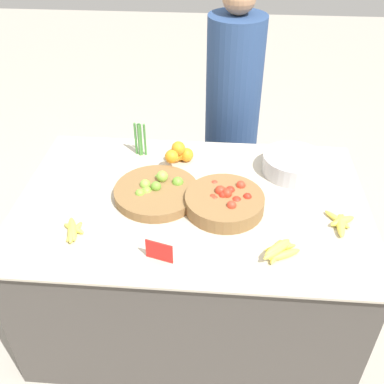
{
  "coord_description": "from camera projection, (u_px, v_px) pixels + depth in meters",
  "views": [
    {
      "loc": [
        0.13,
        -1.66,
        2.1
      ],
      "look_at": [
        0.0,
        0.0,
        0.84
      ],
      "focal_mm": 42.0,
      "sensor_mm": 36.0,
      "label": 1
    }
  ],
  "objects": [
    {
      "name": "market_table",
      "position": [
        192.0,
        259.0,
        2.36
      ],
      "size": [
        1.65,
        1.09,
        0.79
      ],
      "color": "#4C4742",
      "rests_on": "ground_plane"
    },
    {
      "name": "vendor_person",
      "position": [
        232.0,
        120.0,
        2.91
      ],
      "size": [
        0.35,
        0.35,
        1.57
      ],
      "color": "navy",
      "rests_on": "ground_plane"
    },
    {
      "name": "banana_bunch_middle_left",
      "position": [
        279.0,
        250.0,
        1.82
      ],
      "size": [
        0.17,
        0.16,
        0.06
      ],
      "color": "#EFDB4C",
      "rests_on": "market_table"
    },
    {
      "name": "metal_bowl",
      "position": [
        293.0,
        164.0,
        2.28
      ],
      "size": [
        0.31,
        0.31,
        0.1
      ],
      "color": "#B7B7BF",
      "rests_on": "market_table"
    },
    {
      "name": "banana_bunch_front_center",
      "position": [
        341.0,
        223.0,
        1.97
      ],
      "size": [
        0.14,
        0.19,
        0.04
      ],
      "color": "#EFDB4C",
      "rests_on": "market_table"
    },
    {
      "name": "price_sign",
      "position": [
        159.0,
        251.0,
        1.79
      ],
      "size": [
        0.11,
        0.04,
        0.09
      ],
      "rotation": [
        0.0,
        0.0,
        -0.28
      ],
      "color": "red",
      "rests_on": "market_table"
    },
    {
      "name": "tomato_basket",
      "position": [
        225.0,
        202.0,
        2.05
      ],
      "size": [
        0.36,
        0.36,
        0.1
      ],
      "color": "olive",
      "rests_on": "market_table"
    },
    {
      "name": "orange_pile",
      "position": [
        178.0,
        154.0,
        2.36
      ],
      "size": [
        0.14,
        0.18,
        0.12
      ],
      "color": "orange",
      "rests_on": "market_table"
    },
    {
      "name": "lime_bowl",
      "position": [
        156.0,
        192.0,
        2.13
      ],
      "size": [
        0.4,
        0.4,
        0.1
      ],
      "color": "olive",
      "rests_on": "market_table"
    },
    {
      "name": "ground_plane",
      "position": [
        192.0,
        307.0,
        2.6
      ],
      "size": [
        12.0,
        12.0,
        0.0
      ],
      "primitive_type": "plane",
      "color": "#ADA599"
    },
    {
      "name": "veg_bundle",
      "position": [
        140.0,
        140.0,
        2.39
      ],
      "size": [
        0.06,
        0.03,
        0.19
      ],
      "color": "#4C8E42",
      "rests_on": "market_table"
    },
    {
      "name": "banana_bunch_back_center",
      "position": [
        73.0,
        230.0,
        1.93
      ],
      "size": [
        0.11,
        0.17,
        0.03
      ],
      "color": "#EFDB4C",
      "rests_on": "market_table"
    }
  ]
}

